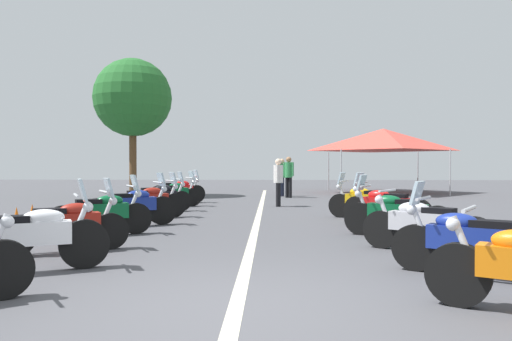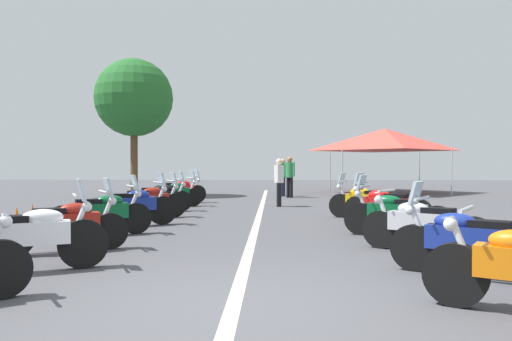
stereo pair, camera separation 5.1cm
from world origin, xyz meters
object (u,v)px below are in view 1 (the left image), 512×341
Objects in this scene: motorcycle_left_row_8 at (178,190)px; motorcycle_right_row_5 at (365,201)px; bystander_0 at (282,174)px; roadside_tree_0 at (133,98)px; motorcycle_right_row_4 at (385,206)px; motorcycle_right_row_1 at (469,240)px; motorcycle_right_row_3 at (396,213)px; traffic_cone_0 at (17,224)px; bystander_2 at (278,179)px; motorcycle_left_row_2 at (67,224)px; bystander_1 at (289,174)px; motorcycle_left_row_6 at (158,197)px; motorcycle_left_row_5 at (147,201)px; motorcycle_right_row_2 at (424,224)px; motorcycle_left_row_3 at (102,213)px; motorcycle_left_row_1 at (31,236)px; traffic_cone_1 at (32,220)px; motorcycle_left_row_7 at (172,193)px; event_tent at (383,140)px; motorcycle_left_row_4 at (132,206)px; traffic_cone_2 at (411,207)px.

motorcycle_right_row_5 is at bearing -69.62° from motorcycle_left_row_8.
roadside_tree_0 reaches higher than bystander_0.
motorcycle_right_row_1 is at bearing 123.15° from motorcycle_right_row_4.
motorcycle_right_row_3 is 1.04× the size of motorcycle_right_row_5.
bystander_2 is (7.41, -5.04, 0.65)m from traffic_cone_0.
bystander_1 is (13.12, -4.01, 0.57)m from motorcycle_left_row_2.
motorcycle_left_row_6 is 1.08× the size of motorcycle_right_row_1.
motorcycle_left_row_6 is 1.20× the size of bystander_2.
motorcycle_left_row_8 reaches higher than motorcycle_left_row_5.
motorcycle_right_row_4 reaches higher than motorcycle_right_row_2.
roadside_tree_0 is (12.03, 2.80, 3.89)m from motorcycle_left_row_3.
motorcycle_left_row_1 is at bearing 79.83° from bystander_2.
motorcycle_left_row_1 is at bearing -80.83° from bystander_0.
motorcycle_right_row_5 is 7.91m from traffic_cone_1.
bystander_1 reaches higher than motorcycle_left_row_7.
traffic_cone_1 is (-3.04, 7.30, -0.17)m from motorcycle_right_row_5.
roadside_tree_0 reaches higher than motorcycle_left_row_6.
motorcycle_left_row_1 is at bearing -153.90° from traffic_cone_1.
motorcycle_right_row_2 is 1.06× the size of bystander_0.
motorcycle_right_row_5 is at bearing -62.16° from motorcycle_right_row_3.
bystander_0 is at bearing 36.15° from motorcycle_left_row_6.
traffic_cone_0 is at bearing -175.43° from traffic_cone_1.
motorcycle_left_row_6 is 8.60m from roadside_tree_0.
motorcycle_right_row_2 is at bearing -74.89° from motorcycle_left_row_6.
event_tent reaches higher than motorcycle_right_row_2.
motorcycle_left_row_4 is 3.11× the size of traffic_cone_1.
motorcycle_right_row_2 is 3.30m from motorcycle_right_row_4.
motorcycle_right_row_1 is (-9.92, -5.77, 0.00)m from motorcycle_left_row_7.
traffic_cone_0 is 0.38× the size of bystander_2.
motorcycle_left_row_7 is 1.16× the size of bystander_2.
bystander_2 is at bearing 26.37° from motorcycle_left_row_4.
motorcycle_left_row_3 is 7.80m from bystander_2.
bystander_0 reaches higher than motorcycle_left_row_4.
motorcycle_left_row_5 reaches higher than traffic_cone_0.
motorcycle_right_row_4 reaches higher than traffic_cone_2.
traffic_cone_0 is 0.72m from traffic_cone_1.
bystander_0 is at bearing -50.26° from motorcycle_right_row_5.
bystander_0 reaches higher than motorcycle_left_row_6.
motorcycle_left_row_4 is at bearing -113.32° from motorcycle_left_row_6.
motorcycle_left_row_1 is at bearing 154.62° from event_tent.
motorcycle_right_row_3 is 15.26m from roadside_tree_0.
motorcycle_right_row_4 is 7.68m from traffic_cone_0.
traffic_cone_0 is (2.78, 1.66, -0.18)m from motorcycle_left_row_1.
motorcycle_right_row_3 is 1.11× the size of bystander_1.
motorcycle_right_row_1 is at bearing -60.36° from bystander_0.
roadside_tree_0 is (12.03, 8.55, 3.88)m from motorcycle_right_row_3.
bystander_0 reaches higher than motorcycle_right_row_3.
motorcycle_left_row_1 is 8.60m from motorcycle_right_row_5.
bystander_0 is at bearing 51.21° from motorcycle_left_row_1.
motorcycle_left_row_6 is 3.13× the size of traffic_cone_1.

